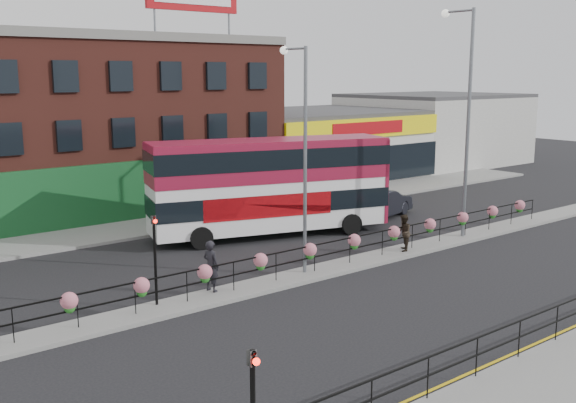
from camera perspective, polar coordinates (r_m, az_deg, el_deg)
ground at (r=28.55m, az=3.78°, el=-5.82°), size 120.00×120.00×0.00m
north_pavement at (r=37.96m, az=-8.52°, el=-1.60°), size 60.00×4.00×0.15m
median at (r=28.52m, az=3.78°, el=-5.68°), size 60.00×1.60×0.15m
yellow_line_inner at (r=22.76m, az=20.78°, el=-10.93°), size 60.00×0.10×0.01m
yellow_line_outer at (r=22.68m, az=21.18°, el=-11.04°), size 60.00×0.10×0.01m
brick_building at (r=42.75m, az=-18.82°, el=6.18°), size 25.00×12.21×10.30m
supermarket at (r=53.15m, az=2.11°, el=4.86°), size 15.00×12.25×5.30m
warehouse_east at (r=63.74m, az=12.21°, el=6.07°), size 14.50×12.00×6.30m
median_railing at (r=28.26m, az=3.81°, el=-3.79°), size 30.04×0.56×1.23m
south_railing at (r=20.62m, az=19.03°, el=-10.25°), size 20.04×0.05×1.12m
double_decker_bus at (r=33.85m, az=-1.48°, el=2.08°), size 12.44×6.21×4.91m
car at (r=38.92m, az=7.84°, el=-0.14°), size 4.55×6.03×1.67m
pedestrian_a at (r=25.27m, az=-6.54°, el=-5.44°), size 0.93×0.81×1.94m
pedestrian_b at (r=31.19m, az=9.75°, el=-2.63°), size 1.46×1.46×1.69m
lamp_column_west at (r=26.85m, az=1.15°, el=5.18°), size 0.33×1.59×9.07m
lamp_column_east at (r=34.11m, az=14.70°, el=8.04°), size 0.40×1.94×11.08m
traffic_light_south at (r=12.58m, az=-2.98°, el=-16.13°), size 0.15×0.28×3.65m
traffic_light_median at (r=23.76m, az=-11.24°, el=-3.26°), size 0.15×0.28×3.65m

